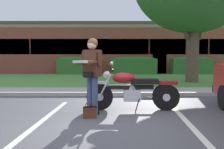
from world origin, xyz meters
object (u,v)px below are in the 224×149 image
object	(u,v)px
rider_person	(90,70)
brick_building	(94,49)
hedge_left	(75,65)
hedge_center_right	(190,65)
handbag	(89,111)
hedge_center_left	(133,65)
motorcycle	(135,90)

from	to	relation	value
rider_person	brick_building	bearing A→B (deg)	93.57
hedge_left	hedge_center_right	bearing A→B (deg)	0.00
hedge_left	rider_person	bearing A→B (deg)	-80.52
rider_person	brick_building	distance (m)	18.30
handbag	hedge_left	world-z (taller)	hedge_left
rider_person	hedge_center_left	xyz separation A→B (m)	(1.96, 12.11, -0.36)
handbag	brick_building	distance (m)	18.68
brick_building	rider_person	bearing A→B (deg)	-86.43
hedge_center_left	hedge_left	bearing A→B (deg)	-180.00
motorcycle	hedge_center_right	bearing A→B (deg)	67.10
handbag	hedge_center_right	size ratio (longest dim) A/B	0.13
hedge_center_left	hedge_center_right	xyz separation A→B (m)	(3.98, 0.00, 0.00)
rider_person	hedge_left	size ratio (longest dim) A/B	0.67
motorcycle	hedge_left	xyz separation A→B (m)	(-3.06, 11.61, 0.17)
motorcycle	hedge_center_left	xyz separation A→B (m)	(0.92, 11.61, 0.17)
handbag	hedge_center_left	bearing A→B (deg)	80.97
handbag	hedge_center_left	xyz separation A→B (m)	(1.98, 12.44, 0.51)
rider_person	handbag	bearing A→B (deg)	-92.73
motorcycle	hedge_center_left	bearing A→B (deg)	85.47
handbag	hedge_left	bearing A→B (deg)	99.16
rider_person	brick_building	size ratio (longest dim) A/B	0.07
rider_person	hedge_left	xyz separation A→B (m)	(-2.02, 12.11, -0.36)
rider_person	hedge_center_right	size ratio (longest dim) A/B	0.63
handbag	brick_building	xyz separation A→B (m)	(-1.12, 18.57, 1.73)
hedge_center_left	motorcycle	bearing A→B (deg)	-94.53
motorcycle	brick_building	distance (m)	17.92
rider_person	hedge_center_left	distance (m)	12.28
motorcycle	brick_building	bearing A→B (deg)	97.01
hedge_center_right	hedge_center_left	bearing A→B (deg)	180.00
motorcycle	hedge_center_right	xyz separation A→B (m)	(4.90, 11.61, 0.17)
motorcycle	rider_person	bearing A→B (deg)	-154.18
motorcycle	hedge_left	bearing A→B (deg)	104.79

